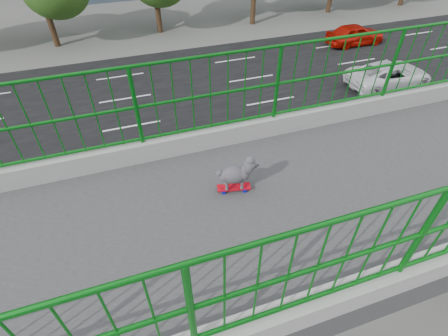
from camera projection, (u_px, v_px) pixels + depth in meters
road at (132, 126)px, 17.76m from camera, size 18.00×90.00×0.02m
footbridge at (179, 305)px, 5.09m from camera, size 3.00×24.00×7.00m
railing at (163, 220)px, 3.76m from camera, size 3.00×24.00×1.42m
skateboard at (234, 188)px, 4.38m from camera, size 0.21×0.45×0.06m
poodle at (236, 173)px, 4.22m from camera, size 0.29×0.52×0.44m
car_0 at (68, 234)px, 11.61m from camera, size 1.75×4.35×1.48m
car_1 at (178, 153)px, 15.03m from camera, size 1.41×4.04×1.33m
car_2 at (389, 75)px, 20.58m from camera, size 2.46×5.34×1.48m
car_4 at (355, 34)px, 25.60m from camera, size 1.80×4.47×1.52m
car_6 at (206, 148)px, 15.35m from camera, size 2.19×4.75×1.32m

